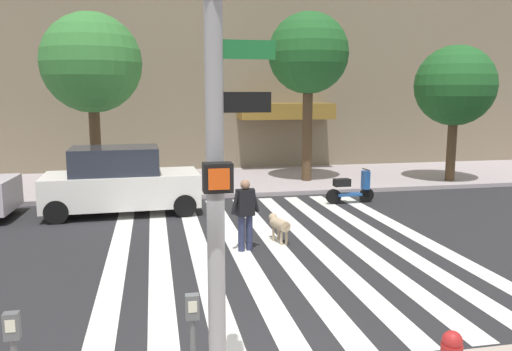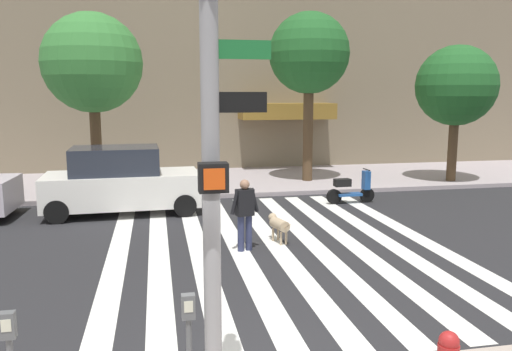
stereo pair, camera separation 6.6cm
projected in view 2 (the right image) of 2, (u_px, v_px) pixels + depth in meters
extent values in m
plane|color=#232326|center=(218.00, 248.00, 11.72)|extent=(160.00, 160.00, 0.00)
cube|color=#A09597|center=(191.00, 182.00, 20.04)|extent=(80.00, 6.00, 0.15)
cube|color=silver|center=(118.00, 254.00, 11.30)|extent=(0.45, 10.59, 0.01)
cube|color=silver|center=(159.00, 252.00, 11.47)|extent=(0.45, 10.59, 0.01)
cube|color=silver|center=(199.00, 249.00, 11.64)|extent=(0.45, 10.59, 0.01)
cube|color=silver|center=(238.00, 247.00, 11.81)|extent=(0.45, 10.59, 0.01)
cube|color=silver|center=(275.00, 245.00, 11.99)|extent=(0.45, 10.59, 0.01)
cube|color=silver|center=(312.00, 243.00, 12.16)|extent=(0.45, 10.59, 0.01)
cube|color=silver|center=(347.00, 241.00, 12.33)|extent=(0.45, 10.59, 0.01)
cube|color=silver|center=(382.00, 238.00, 12.50)|extent=(0.45, 10.59, 0.01)
cube|color=silver|center=(415.00, 237.00, 12.67)|extent=(0.45, 10.59, 0.01)
cube|color=olive|center=(286.00, 111.00, 22.79)|extent=(4.23, 1.60, 0.70)
cylinder|color=gray|center=(210.00, 144.00, 4.95)|extent=(0.18, 0.18, 5.80)
cube|color=black|center=(213.00, 177.00, 4.80)|extent=(0.28, 0.18, 0.28)
cube|color=#E54C14|center=(214.00, 179.00, 4.70)|extent=(0.20, 0.01, 0.20)
cube|color=#19662D|center=(240.00, 50.00, 4.86)|extent=(0.60, 0.03, 0.18)
cube|color=black|center=(239.00, 102.00, 4.94)|extent=(0.56, 0.03, 0.20)
sphere|color=maroon|center=(449.00, 341.00, 5.67)|extent=(0.23, 0.23, 0.23)
cube|color=#515456|center=(188.00, 307.00, 5.20)|extent=(0.14, 0.10, 0.26)
cube|color=beige|center=(189.00, 307.00, 5.14)|extent=(0.09, 0.01, 0.12)
cube|color=#515456|center=(8.00, 325.00, 4.78)|extent=(0.14, 0.10, 0.26)
cube|color=beige|center=(6.00, 326.00, 4.72)|extent=(0.09, 0.01, 0.12)
cylinder|color=black|center=(7.00, 201.00, 15.27)|extent=(0.67, 0.24, 0.66)
cube|color=silver|center=(123.00, 189.00, 15.10)|extent=(4.52, 2.10, 0.95)
cube|color=#232833|center=(115.00, 160.00, 14.92)|extent=(2.54, 1.80, 0.78)
cylinder|color=black|center=(180.00, 194.00, 16.41)|extent=(0.67, 0.24, 0.66)
cylinder|color=black|center=(185.00, 205.00, 14.69)|extent=(0.67, 0.24, 0.66)
cylinder|color=black|center=(66.00, 199.00, 15.63)|extent=(0.67, 0.24, 0.66)
cylinder|color=black|center=(57.00, 212.00, 13.91)|extent=(0.67, 0.24, 0.66)
cylinder|color=black|center=(367.00, 195.00, 16.64)|extent=(0.48, 0.11, 0.48)
cylinder|color=black|center=(334.00, 197.00, 16.39)|extent=(0.48, 0.15, 0.48)
cube|color=#1F4C8E|center=(349.00, 194.00, 16.49)|extent=(0.81, 0.34, 0.08)
cube|color=black|center=(342.00, 183.00, 16.38)|extent=(0.53, 0.31, 0.24)
cube|color=#1F4C8E|center=(366.00, 180.00, 16.55)|extent=(0.21, 0.29, 0.60)
cylinder|color=black|center=(367.00, 170.00, 16.49)|extent=(0.05, 0.50, 0.04)
cylinder|color=#4C3823|center=(96.00, 142.00, 17.26)|extent=(0.37, 0.37, 3.48)
sphere|color=#337533|center=(92.00, 63.00, 16.84)|extent=(3.30, 3.30, 3.30)
cylinder|color=#4C3823|center=(308.00, 129.00, 19.68)|extent=(0.39, 0.39, 4.05)
sphere|color=#1E5623|center=(309.00, 53.00, 19.22)|extent=(3.07, 3.07, 3.07)
cylinder|color=#4C3823|center=(453.00, 145.00, 19.71)|extent=(0.36, 0.36, 2.84)
sphere|color=#1E5623|center=(456.00, 86.00, 19.35)|extent=(3.06, 3.06, 3.06)
cylinder|color=#282D4C|center=(241.00, 234.00, 11.45)|extent=(0.18, 0.18, 0.82)
cylinder|color=#282D4C|center=(249.00, 233.00, 11.54)|extent=(0.18, 0.18, 0.82)
cube|color=black|center=(245.00, 202.00, 11.38)|extent=(0.43, 0.33, 0.60)
cylinder|color=black|center=(235.00, 202.00, 11.27)|extent=(0.24, 0.14, 0.57)
cylinder|color=black|center=(254.00, 200.00, 11.48)|extent=(0.24, 0.14, 0.57)
sphere|color=#936B51|center=(245.00, 184.00, 11.32)|extent=(0.27, 0.27, 0.22)
cylinder|color=tan|center=(280.00, 224.00, 12.09)|extent=(0.40, 0.61, 0.26)
sphere|color=tan|center=(273.00, 217.00, 12.39)|extent=(0.25, 0.25, 0.20)
cylinder|color=tan|center=(287.00, 226.00, 11.75)|extent=(0.10, 0.24, 0.16)
cylinder|color=tan|center=(273.00, 235.00, 12.28)|extent=(0.07, 0.07, 0.32)
cylinder|color=tan|center=(278.00, 234.00, 12.34)|extent=(0.07, 0.07, 0.32)
cylinder|color=tan|center=(281.00, 239.00, 11.93)|extent=(0.07, 0.07, 0.32)
cylinder|color=tan|center=(286.00, 238.00, 11.99)|extent=(0.07, 0.07, 0.32)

